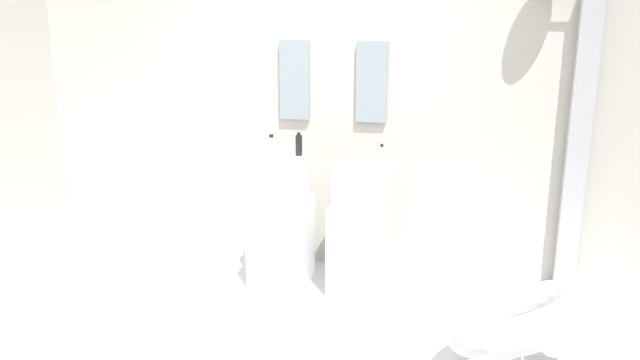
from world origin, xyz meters
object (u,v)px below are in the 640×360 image
at_px(lounge_chair, 519,327).
at_px(shower_column, 576,138).
at_px(soap_bottle_white, 272,148).
at_px(soap_bottle_black, 299,145).
at_px(pedestal_sink_left, 281,220).
at_px(soap_bottle_clear, 382,154).
at_px(pedestal_sink_right, 360,226).

bearing_deg(lounge_chair, shower_column, 73.83).
bearing_deg(shower_column, soap_bottle_white, -167.20).
distance_m(soap_bottle_black, soap_bottle_white, 0.23).
height_order(pedestal_sink_left, shower_column, shower_column).
bearing_deg(soap_bottle_clear, lounge_chair, -50.39).
relative_size(pedestal_sink_left, pedestal_sink_right, 1.00).
bearing_deg(pedestal_sink_right, soap_bottle_white, -170.01).
xyz_separation_m(lounge_chair, soap_bottle_black, (-1.45, 1.10, 0.65)).
relative_size(soap_bottle_black, soap_bottle_white, 0.92).
xyz_separation_m(soap_bottle_black, soap_bottle_white, (-0.14, -0.18, 0.01)).
relative_size(shower_column, lounge_chair, 1.95).
bearing_deg(pedestal_sink_right, soap_bottle_clear, 7.68).
bearing_deg(pedestal_sink_right, pedestal_sink_left, 180.00).
height_order(lounge_chair, soap_bottle_black, soap_bottle_black).
xyz_separation_m(pedestal_sink_right, shower_column, (1.40, 0.35, 0.62)).
bearing_deg(pedestal_sink_left, lounge_chair, -33.14).
distance_m(pedestal_sink_left, pedestal_sink_right, 0.57).
relative_size(pedestal_sink_left, lounge_chair, 0.98).
relative_size(pedestal_sink_left, shower_column, 0.50).
xyz_separation_m(soap_bottle_black, soap_bottle_clear, (0.59, -0.06, -0.02)).
distance_m(shower_column, lounge_chair, 1.61).
distance_m(soap_bottle_clear, soap_bottle_white, 0.74).
distance_m(lounge_chair, soap_bottle_black, 1.94).
bearing_deg(soap_bottle_black, soap_bottle_white, -128.44).
xyz_separation_m(shower_column, soap_bottle_white, (-1.99, -0.45, -0.07)).
relative_size(pedestal_sink_left, soap_bottle_clear, 8.49).
xyz_separation_m(shower_column, soap_bottle_black, (-1.85, -0.27, -0.08)).
bearing_deg(pedestal_sink_left, soap_bottle_clear, 1.49).
bearing_deg(soap_bottle_clear, pedestal_sink_left, -178.51).
height_order(soap_bottle_clear, soap_bottle_white, soap_bottle_white).
distance_m(pedestal_sink_right, lounge_chair, 1.44).
bearing_deg(soap_bottle_clear, soap_bottle_white, -170.43).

